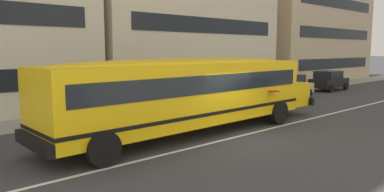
# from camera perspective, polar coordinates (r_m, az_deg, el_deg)

# --- Properties ---
(ground_plane) EXTENTS (400.00, 400.00, 0.00)m
(ground_plane) POSITION_cam_1_polar(r_m,az_deg,el_deg) (14.05, 6.65, -6.62)
(ground_plane) COLOR #38383D
(sidewalk_far) EXTENTS (120.00, 3.00, 0.01)m
(sidewalk_far) POSITION_cam_1_polar(r_m,az_deg,el_deg) (20.14, -10.67, -2.41)
(sidewalk_far) COLOR gray
(sidewalk_far) RESTS_ON ground_plane
(lane_centreline) EXTENTS (110.00, 0.16, 0.01)m
(lane_centreline) POSITION_cam_1_polar(r_m,az_deg,el_deg) (14.05, 6.65, -6.61)
(lane_centreline) COLOR silver
(lane_centreline) RESTS_ON ground_plane
(school_bus) EXTENTS (13.79, 3.27, 3.07)m
(school_bus) POSITION_cam_1_polar(r_m,az_deg,el_deg) (14.33, -0.01, 1.13)
(school_bus) COLOR yellow
(school_bus) RESTS_ON ground_plane
(parked_car_beige_far_corner) EXTENTS (3.94, 1.95, 1.64)m
(parked_car_beige_far_corner) POSITION_cam_1_polar(r_m,az_deg,el_deg) (26.33, 15.12, 1.58)
(parked_car_beige_far_corner) COLOR #C1B28E
(parked_car_beige_far_corner) RESTS_ON ground_plane
(parked_car_black_by_entrance) EXTENTS (3.91, 1.91, 1.64)m
(parked_car_black_by_entrance) POSITION_cam_1_polar(r_m,az_deg,el_deg) (32.00, 20.98, 2.33)
(parked_car_black_by_entrance) COLOR black
(parked_car_black_by_entrance) RESTS_ON ground_plane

